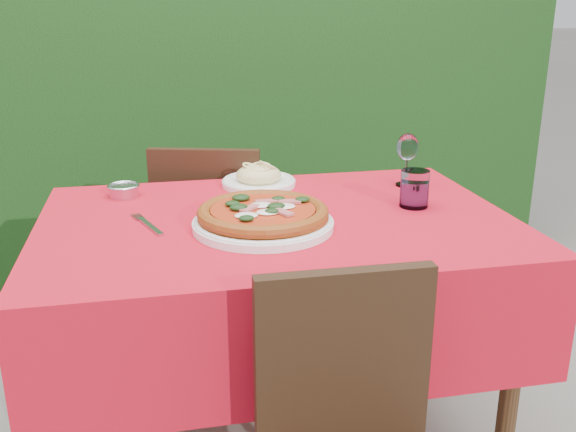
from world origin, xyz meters
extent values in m
cube|color=black|center=(0.00, 1.55, 0.80)|extent=(3.20, 0.55, 1.60)
cube|color=#452D16|center=(0.00, 0.00, 0.72)|extent=(1.20, 0.80, 0.04)
cylinder|color=#452D16|center=(0.54, -0.34, 0.35)|extent=(0.05, 0.05, 0.70)
cylinder|color=#452D16|center=(-0.54, 0.34, 0.35)|extent=(0.05, 0.05, 0.70)
cylinder|color=#452D16|center=(0.54, 0.34, 0.35)|extent=(0.05, 0.05, 0.70)
cube|color=red|center=(0.00, 0.00, 0.59)|extent=(1.26, 0.86, 0.32)
cube|color=black|center=(0.04, -0.51, 0.61)|extent=(0.36, 0.04, 0.40)
cube|color=black|center=(-0.11, 0.67, 0.40)|extent=(0.46, 0.46, 0.04)
cube|color=black|center=(-0.15, 0.50, 0.63)|extent=(0.37, 0.13, 0.41)
cylinder|color=black|center=(0.09, 0.78, 0.19)|extent=(0.03, 0.03, 0.39)
cylinder|color=black|center=(-0.22, 0.86, 0.19)|extent=(0.03, 0.03, 0.39)
cylinder|color=black|center=(0.00, 0.47, 0.19)|extent=(0.03, 0.03, 0.39)
cylinder|color=black|center=(-0.31, 0.55, 0.19)|extent=(0.03, 0.03, 0.39)
cylinder|color=white|center=(-0.05, -0.07, 0.76)|extent=(0.36, 0.36, 0.02)
cylinder|color=#AE5718|center=(-0.05, -0.07, 0.78)|extent=(0.43, 0.43, 0.02)
cylinder|color=#910B09|center=(-0.05, -0.07, 0.80)|extent=(0.35, 0.35, 0.01)
cylinder|color=white|center=(0.00, 0.33, 0.76)|extent=(0.23, 0.23, 0.02)
ellipsoid|color=#F2E397|center=(0.00, 0.33, 0.78)|extent=(0.16, 0.16, 0.06)
cylinder|color=silver|center=(0.40, 0.02, 0.80)|extent=(0.08, 0.08, 0.11)
cylinder|color=#ADD3EA|center=(0.40, 0.02, 0.79)|extent=(0.07, 0.07, 0.07)
cylinder|color=silver|center=(0.46, 0.23, 0.75)|extent=(0.06, 0.06, 0.01)
cylinder|color=silver|center=(0.46, 0.23, 0.80)|extent=(0.01, 0.01, 0.09)
ellipsoid|color=silver|center=(0.46, 0.23, 0.87)|extent=(0.07, 0.07, 0.09)
cube|color=#B4B4BB|center=(-0.33, -0.01, 0.75)|extent=(0.10, 0.21, 0.01)
cylinder|color=silver|center=(-0.41, 0.29, 0.76)|extent=(0.09, 0.09, 0.03)
camera|label=1|loc=(-0.30, -1.61, 1.30)|focal=40.00mm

